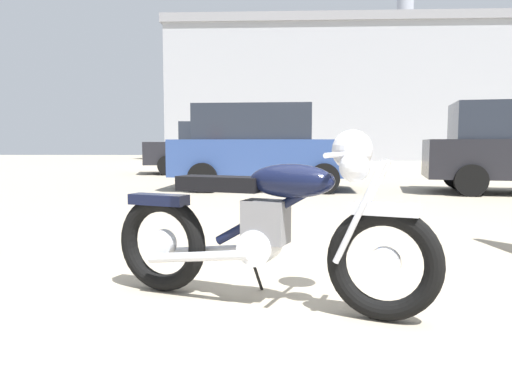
# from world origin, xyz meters

# --- Properties ---
(ground_plane) EXTENTS (80.00, 80.00, 0.00)m
(ground_plane) POSITION_xyz_m (0.00, 0.00, 0.00)
(ground_plane) COLOR tan
(vintage_motorcycle) EXTENTS (1.98, 0.88, 1.07)m
(vintage_motorcycle) POSITION_xyz_m (-0.29, 0.04, 0.49)
(vintage_motorcycle) COLOR black
(vintage_motorcycle) RESTS_ON ground_plane
(silver_sedan_mid) EXTENTS (3.99, 2.00, 1.78)m
(silver_sedan_mid) POSITION_xyz_m (-0.59, 7.72, 0.92)
(silver_sedan_mid) COLOR black
(silver_sedan_mid) RESTS_ON ground_plane
(dark_sedan_left) EXTENTS (4.45, 2.53, 1.67)m
(dark_sedan_left) POSITION_xyz_m (-2.51, 13.55, 0.84)
(dark_sedan_left) COLOR black
(dark_sedan_left) RESTS_ON ground_plane
(industrial_building) EXTENTS (20.39, 13.71, 17.48)m
(industrial_building) POSITION_xyz_m (3.32, 32.34, 4.18)
(industrial_building) COLOR #9EA0A8
(industrial_building) RESTS_ON ground_plane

